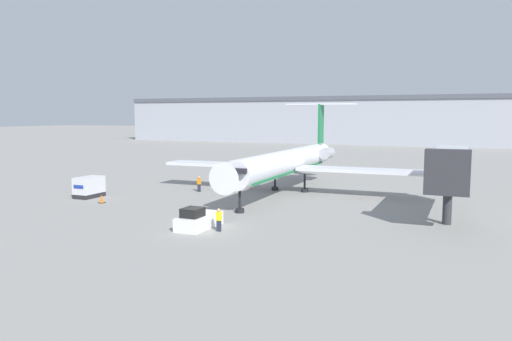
{
  "coord_description": "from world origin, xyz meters",
  "views": [
    {
      "loc": [
        18.66,
        -32.5,
        8.71
      ],
      "look_at": [
        0.0,
        10.78,
        3.44
      ],
      "focal_mm": 35.0,
      "sensor_mm": 36.0,
      "label": 1
    }
  ],
  "objects_px": {
    "pushback_tug": "(199,220)",
    "worker_near_tug": "(219,219)",
    "airplane_main": "(287,162)",
    "jet_bridge": "(450,166)",
    "worker_by_wing": "(199,183)",
    "luggage_cart": "(89,187)",
    "traffic_cone_left": "(102,199)"
  },
  "relations": [
    {
      "from": "airplane_main",
      "to": "jet_bridge",
      "type": "xyz_separation_m",
      "value": [
        17.36,
        -7.97,
        0.99
      ]
    },
    {
      "from": "worker_by_wing",
      "to": "luggage_cart",
      "type": "bearing_deg",
      "value": -137.85
    },
    {
      "from": "worker_near_tug",
      "to": "traffic_cone_left",
      "type": "height_order",
      "value": "worker_near_tug"
    },
    {
      "from": "worker_by_wing",
      "to": "jet_bridge",
      "type": "distance_m",
      "value": 27.25
    },
    {
      "from": "jet_bridge",
      "to": "worker_near_tug",
      "type": "bearing_deg",
      "value": -142.55
    },
    {
      "from": "worker_near_tug",
      "to": "jet_bridge",
      "type": "distance_m",
      "value": 19.98
    },
    {
      "from": "pushback_tug",
      "to": "worker_near_tug",
      "type": "bearing_deg",
      "value": -11.65
    },
    {
      "from": "worker_near_tug",
      "to": "worker_by_wing",
      "type": "bearing_deg",
      "value": 124.08
    },
    {
      "from": "airplane_main",
      "to": "luggage_cart",
      "type": "distance_m",
      "value": 21.61
    },
    {
      "from": "airplane_main",
      "to": "pushback_tug",
      "type": "height_order",
      "value": "airplane_main"
    },
    {
      "from": "worker_near_tug",
      "to": "jet_bridge",
      "type": "height_order",
      "value": "jet_bridge"
    },
    {
      "from": "pushback_tug",
      "to": "worker_by_wing",
      "type": "bearing_deg",
      "value": 119.69
    },
    {
      "from": "worker_near_tug",
      "to": "traffic_cone_left",
      "type": "distance_m",
      "value": 17.47
    },
    {
      "from": "worker_by_wing",
      "to": "traffic_cone_left",
      "type": "relative_size",
      "value": 2.21
    },
    {
      "from": "worker_near_tug",
      "to": "jet_bridge",
      "type": "xyz_separation_m",
      "value": [
        15.62,
        11.96,
        3.54
      ]
    },
    {
      "from": "luggage_cart",
      "to": "worker_by_wing",
      "type": "height_order",
      "value": "luggage_cart"
    },
    {
      "from": "pushback_tug",
      "to": "luggage_cart",
      "type": "xyz_separation_m",
      "value": [
        -17.88,
        7.97,
        0.47
      ]
    },
    {
      "from": "airplane_main",
      "to": "luggage_cart",
      "type": "xyz_separation_m",
      "value": [
        -18.11,
        -11.55,
        -2.36
      ]
    },
    {
      "from": "luggage_cart",
      "to": "jet_bridge",
      "type": "bearing_deg",
      "value": 5.77
    },
    {
      "from": "airplane_main",
      "to": "luggage_cart",
      "type": "bearing_deg",
      "value": -147.47
    },
    {
      "from": "pushback_tug",
      "to": "worker_by_wing",
      "type": "relative_size",
      "value": 2.47
    },
    {
      "from": "airplane_main",
      "to": "worker_near_tug",
      "type": "xyz_separation_m",
      "value": [
        1.74,
        -19.93,
        -2.55
      ]
    },
    {
      "from": "worker_by_wing",
      "to": "traffic_cone_left",
      "type": "bearing_deg",
      "value": -117.46
    },
    {
      "from": "worker_near_tug",
      "to": "pushback_tug",
      "type": "bearing_deg",
      "value": 168.35
    },
    {
      "from": "pushback_tug",
      "to": "luggage_cart",
      "type": "height_order",
      "value": "luggage_cart"
    },
    {
      "from": "airplane_main",
      "to": "pushback_tug",
      "type": "xyz_separation_m",
      "value": [
        -0.23,
        -19.52,
        -2.83
      ]
    },
    {
      "from": "worker_near_tug",
      "to": "airplane_main",
      "type": "bearing_deg",
      "value": 94.99
    },
    {
      "from": "worker_by_wing",
      "to": "airplane_main",
      "type": "bearing_deg",
      "value": 21.07
    },
    {
      "from": "pushback_tug",
      "to": "worker_by_wing",
      "type": "height_order",
      "value": "worker_by_wing"
    },
    {
      "from": "luggage_cart",
      "to": "jet_bridge",
      "type": "xyz_separation_m",
      "value": [
        35.46,
        3.58,
        3.35
      ]
    },
    {
      "from": "traffic_cone_left",
      "to": "jet_bridge",
      "type": "relative_size",
      "value": 0.06
    },
    {
      "from": "pushback_tug",
      "to": "airplane_main",
      "type": "bearing_deg",
      "value": 89.32
    }
  ]
}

